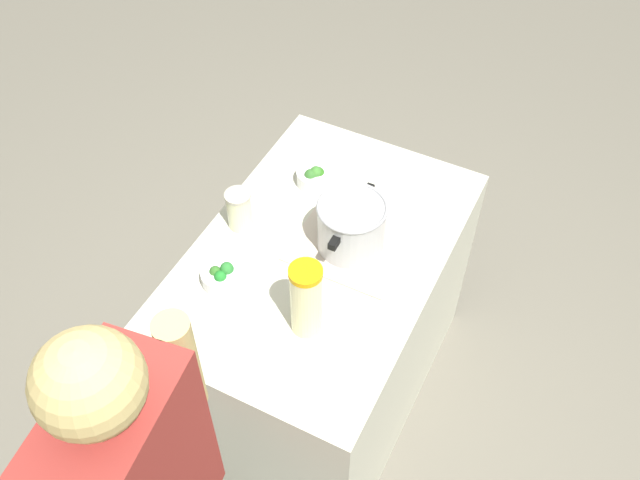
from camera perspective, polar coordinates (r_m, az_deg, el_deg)
ground_plane at (r=2.95m, az=0.00°, el=-11.58°), size 8.00×8.00×0.00m
counter_slab at (r=2.59m, az=0.00°, el=-6.94°), size 1.14×0.75×0.85m
dish_cloth at (r=2.26m, az=2.47°, el=-0.38°), size 0.31×0.35×0.01m
cooking_pot at (r=2.19m, az=2.55°, el=1.23°), size 0.29×0.22×0.17m
lemonade_pitcher at (r=1.97m, az=-1.12°, el=-4.81°), size 0.09×0.09×0.26m
mason_jar at (r=2.28m, az=-6.52°, el=2.44°), size 0.08×0.08×0.14m
broccoli_bowl_front at (r=2.43m, az=-0.36°, el=5.14°), size 0.13×0.13×0.08m
broccoli_bowl_center at (r=2.16m, az=-7.95°, el=-2.90°), size 0.12×0.12×0.08m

